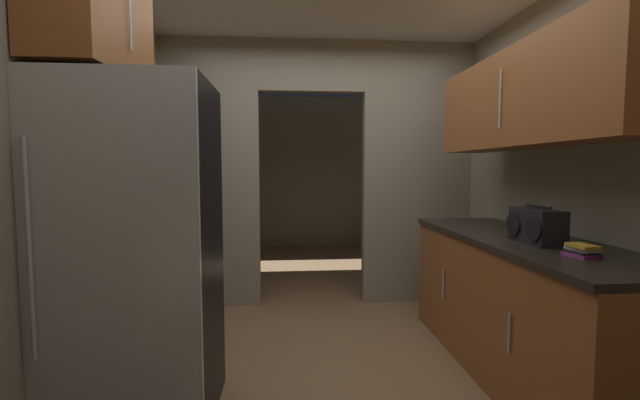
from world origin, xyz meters
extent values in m
plane|color=brown|center=(0.00, 0.00, 0.00)|extent=(20.00, 20.00, 0.00)
cube|color=gray|center=(-1.06, 1.55, 1.30)|extent=(0.92, 0.12, 2.59)
cube|color=gray|center=(0.98, 1.55, 1.30)|extent=(1.09, 0.12, 2.59)
cube|color=gray|center=(-0.08, 1.55, 2.35)|extent=(1.04, 0.12, 0.49)
cube|color=gray|center=(0.00, 4.72, 1.30)|extent=(3.05, 0.10, 2.59)
cube|color=gray|center=(-1.47, 3.14, 1.30)|extent=(0.10, 3.17, 2.59)
cube|color=gray|center=(1.47, 3.14, 1.30)|extent=(0.10, 3.17, 2.59)
cube|color=gray|center=(-1.57, -0.47, 1.30)|extent=(0.10, 4.05, 2.59)
cube|color=black|center=(-1.13, -0.29, 0.90)|extent=(0.79, 0.66, 1.81)
cube|color=#B7BABC|center=(-1.13, -0.64, 0.90)|extent=(0.79, 0.03, 1.81)
cylinder|color=#B7BABC|center=(-1.46, -0.67, 0.99)|extent=(0.02, 0.02, 0.99)
cube|color=brown|center=(1.18, -0.04, 0.44)|extent=(0.65, 2.12, 0.87)
cube|color=black|center=(1.18, -0.04, 0.89)|extent=(0.69, 2.12, 0.04)
cylinder|color=#B7BABC|center=(0.84, -0.51, 0.48)|extent=(0.01, 0.01, 0.22)
cylinder|color=#B7BABC|center=(0.84, 0.43, 0.48)|extent=(0.01, 0.01, 0.22)
cube|color=brown|center=(1.18, -0.04, 1.79)|extent=(0.34, 1.91, 0.60)
cylinder|color=#B7BABC|center=(1.00, -0.04, 1.79)|extent=(0.01, 0.01, 0.36)
cube|color=brown|center=(-1.34, -0.21, 2.21)|extent=(0.34, 0.87, 0.73)
cylinder|color=#B7BABC|center=(-1.16, -0.21, 2.21)|extent=(0.01, 0.01, 0.44)
cube|color=black|center=(1.15, -0.23, 1.01)|extent=(0.16, 0.35, 0.20)
cylinder|color=#262626|center=(1.15, -0.23, 1.13)|extent=(0.02, 0.24, 0.02)
cylinder|color=black|center=(1.06, -0.34, 1.01)|extent=(0.01, 0.14, 0.14)
cylinder|color=black|center=(1.06, -0.13, 1.01)|extent=(0.01, 0.14, 0.14)
cube|color=#8C3893|center=(1.14, -0.62, 0.92)|extent=(0.14, 0.16, 0.02)
cube|color=black|center=(1.14, -0.62, 0.94)|extent=(0.12, 0.13, 0.01)
cube|color=beige|center=(1.15, -0.62, 0.95)|extent=(0.11, 0.16, 0.02)
cube|color=gold|center=(1.14, -0.63, 0.97)|extent=(0.10, 0.15, 0.02)
camera|label=1|loc=(-0.34, -2.57, 1.35)|focal=23.31mm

